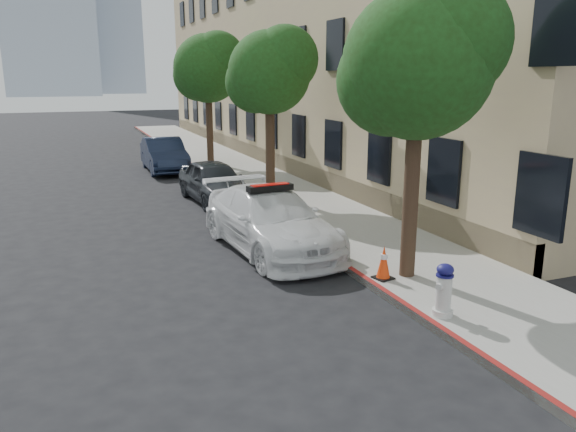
% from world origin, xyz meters
% --- Properties ---
extents(ground, '(120.00, 120.00, 0.00)m').
position_xyz_m(ground, '(0.00, 0.00, 0.00)').
color(ground, black).
rests_on(ground, ground).
extents(sidewalk, '(3.20, 50.00, 0.15)m').
position_xyz_m(sidewalk, '(3.60, 10.00, 0.07)').
color(sidewalk, gray).
rests_on(sidewalk, ground).
extents(curb_strip, '(0.12, 50.00, 0.15)m').
position_xyz_m(curb_strip, '(2.06, 10.00, 0.07)').
color(curb_strip, maroon).
rests_on(curb_strip, ground).
extents(building, '(8.00, 36.00, 10.00)m').
position_xyz_m(building, '(9.20, 15.00, 5.00)').
color(building, tan).
rests_on(building, ground).
extents(tree_near, '(2.92, 2.82, 5.62)m').
position_xyz_m(tree_near, '(2.93, -2.01, 4.27)').
color(tree_near, black).
rests_on(tree_near, sidewalk).
extents(tree_mid, '(2.77, 2.64, 5.43)m').
position_xyz_m(tree_mid, '(2.93, 5.99, 4.16)').
color(tree_mid, black).
rests_on(tree_mid, sidewalk).
extents(tree_far, '(3.10, 3.00, 5.81)m').
position_xyz_m(tree_far, '(2.93, 13.99, 4.39)').
color(tree_far, black).
rests_on(tree_far, sidewalk).
extents(police_car, '(2.41, 5.11, 1.59)m').
position_xyz_m(police_car, '(1.10, 1.06, 0.72)').
color(police_car, white).
rests_on(police_car, ground).
extents(parked_car_mid, '(1.88, 4.07, 1.35)m').
position_xyz_m(parked_car_mid, '(1.20, 6.72, 0.67)').
color(parked_car_mid, '#22252A').
rests_on(parked_car_mid, ground).
extents(parked_car_far, '(1.56, 4.38, 1.44)m').
position_xyz_m(parked_car_far, '(0.71, 13.46, 0.72)').
color(parked_car_far, '#151D34').
rests_on(parked_car_far, ground).
extents(fire_hydrant, '(0.38, 0.35, 0.90)m').
position_xyz_m(fire_hydrant, '(2.35, -3.89, 0.59)').
color(fire_hydrant, silver).
rests_on(fire_hydrant, sidewalk).
extents(traffic_cone, '(0.41, 0.41, 0.67)m').
position_xyz_m(traffic_cone, '(2.35, -2.00, 0.48)').
color(traffic_cone, black).
rests_on(traffic_cone, sidewalk).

